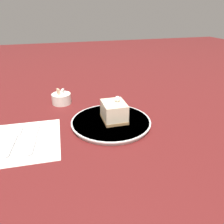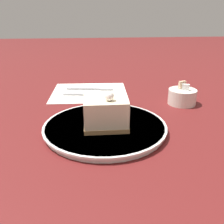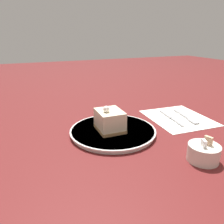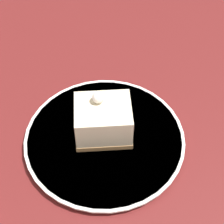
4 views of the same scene
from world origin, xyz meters
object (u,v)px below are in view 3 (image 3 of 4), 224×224
Objects in this scene: plate at (113,131)px; fork at (187,117)px; knife at (169,116)px; cake_slice at (110,120)px; sugar_bowl at (203,153)px.

plate is 1.75× the size of fork.
plate is 0.26m from knife.
cake_slice reaches higher than fork.
sugar_bowl is at bearing 76.90° from knife.
cake_slice is 0.27m from knife.
knife is at bearing -23.35° from fork.
knife is at bearing -169.17° from cake_slice.
knife is (0.06, -0.03, -0.00)m from fork.
plate reaches higher than knife.
fork is at bearing 156.65° from knife.
cake_slice is 0.28m from sugar_bowl.
plate is 2.89× the size of cake_slice.
fork is (-0.31, -0.01, -0.00)m from plate.
knife is (-0.25, -0.05, -0.00)m from plate.
plate is at bearing -57.35° from sugar_bowl.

